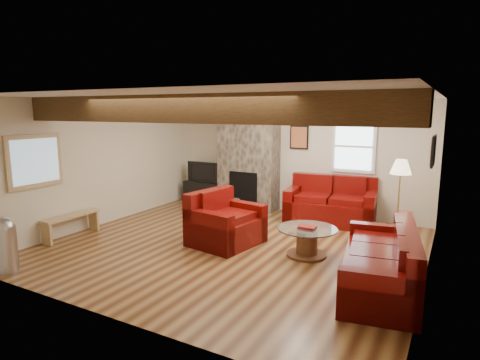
# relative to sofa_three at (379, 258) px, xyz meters

# --- Properties ---
(room) EXTENTS (8.00, 8.00, 8.00)m
(room) POSITION_rel_sofa_three_xyz_m (-2.48, 0.50, 0.85)
(room) COLOR #502B15
(room) RESTS_ON ground
(floor) EXTENTS (6.00, 6.00, 0.00)m
(floor) POSITION_rel_sofa_three_xyz_m (-2.48, 0.50, -0.40)
(floor) COLOR #502B15
(floor) RESTS_ON ground
(oak_beam) EXTENTS (6.00, 0.36, 0.38)m
(oak_beam) POSITION_rel_sofa_three_xyz_m (-2.48, -0.75, 1.91)
(oak_beam) COLOR #352310
(oak_beam) RESTS_ON room
(chimney_breast) EXTENTS (1.40, 0.67, 2.50)m
(chimney_breast) POSITION_rel_sofa_three_xyz_m (-3.48, 2.99, 0.82)
(chimney_breast) COLOR #3A342D
(chimney_breast) RESTS_ON floor
(back_window) EXTENTS (0.90, 0.08, 1.10)m
(back_window) POSITION_rel_sofa_three_xyz_m (-1.13, 3.21, 1.15)
(back_window) COLOR silver
(back_window) RESTS_ON room
(hatch_window) EXTENTS (0.08, 1.00, 0.90)m
(hatch_window) POSITION_rel_sofa_three_xyz_m (-5.44, -1.00, 1.05)
(hatch_window) COLOR tan
(hatch_window) RESTS_ON room
(ceiling_dome) EXTENTS (0.40, 0.40, 0.18)m
(ceiling_dome) POSITION_rel_sofa_three_xyz_m (-1.58, 1.40, 2.04)
(ceiling_dome) COLOR silver
(ceiling_dome) RESTS_ON room
(artwork_back) EXTENTS (0.42, 0.06, 0.52)m
(artwork_back) POSITION_rel_sofa_three_xyz_m (-2.33, 3.21, 1.30)
(artwork_back) COLOR black
(artwork_back) RESTS_ON room
(artwork_right) EXTENTS (0.06, 0.55, 0.42)m
(artwork_right) POSITION_rel_sofa_three_xyz_m (0.48, 0.80, 1.35)
(artwork_right) COLOR black
(artwork_right) RESTS_ON room
(sofa_three) EXTENTS (1.21, 2.21, 0.81)m
(sofa_three) POSITION_rel_sofa_three_xyz_m (0.00, 0.00, 0.00)
(sofa_three) COLOR #430604
(sofa_three) RESTS_ON floor
(loveseat) EXTENTS (1.88, 1.22, 0.94)m
(loveseat) POSITION_rel_sofa_three_xyz_m (-1.43, 2.73, 0.07)
(loveseat) COLOR #430604
(loveseat) RESTS_ON floor
(armchair_red) EXTENTS (1.15, 1.26, 0.91)m
(armchair_red) POSITION_rel_sofa_three_xyz_m (-2.63, 0.55, 0.05)
(armchair_red) COLOR #430604
(armchair_red) RESTS_ON floor
(coffee_table) EXTENTS (0.94, 0.94, 0.49)m
(coffee_table) POSITION_rel_sofa_three_xyz_m (-1.21, 0.65, -0.17)
(coffee_table) COLOR #462A16
(coffee_table) RESTS_ON floor
(tv_cabinet) EXTENTS (1.06, 0.42, 0.53)m
(tv_cabinet) POSITION_rel_sofa_three_xyz_m (-4.72, 3.03, -0.14)
(tv_cabinet) COLOR black
(tv_cabinet) RESTS_ON floor
(television) EXTENTS (0.87, 0.11, 0.50)m
(television) POSITION_rel_sofa_three_xyz_m (-4.72, 3.03, 0.38)
(television) COLOR black
(television) RESTS_ON tv_cabinet
(floor_lamp) EXTENTS (0.37, 0.37, 1.44)m
(floor_lamp) POSITION_rel_sofa_three_xyz_m (-0.08, 2.30, 0.82)
(floor_lamp) COLOR #AE9548
(floor_lamp) RESTS_ON floor
(pine_bench) EXTENTS (0.26, 1.11, 0.42)m
(pine_bench) POSITION_rel_sofa_three_xyz_m (-5.31, -0.48, -0.20)
(pine_bench) COLOR tan
(pine_bench) RESTS_ON floor
(pedal_bin) EXTENTS (0.43, 0.43, 0.81)m
(pedal_bin) POSITION_rel_sofa_three_xyz_m (-4.77, -2.03, 0.00)
(pedal_bin) COLOR #AEADB3
(pedal_bin) RESTS_ON floor
(coal_bucket) EXTENTS (0.33, 0.33, 0.31)m
(coal_bucket) POSITION_rel_sofa_three_xyz_m (-3.61, 2.51, -0.25)
(coal_bucket) COLOR slate
(coal_bucket) RESTS_ON floor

